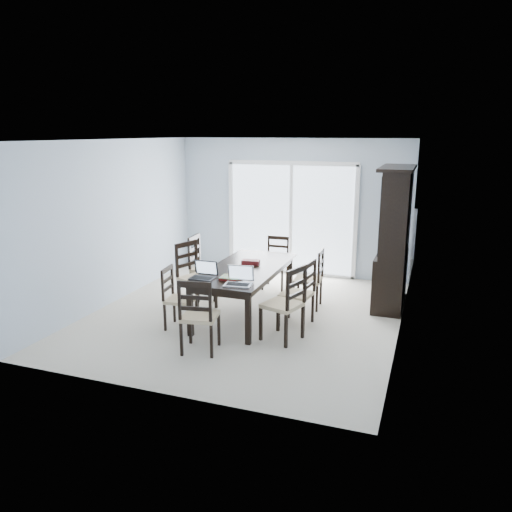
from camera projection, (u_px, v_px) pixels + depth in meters
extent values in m
plane|color=beige|center=(246.00, 315.00, 7.60)|extent=(5.00, 5.00, 0.00)
plane|color=white|center=(245.00, 140.00, 6.97)|extent=(5.00, 5.00, 0.00)
cube|color=#A9B9CA|center=(292.00, 207.00, 9.57)|extent=(4.50, 0.02, 2.60)
cube|color=#A9B9CA|center=(115.00, 222.00, 8.02)|extent=(0.02, 5.00, 2.60)
cube|color=#A9B9CA|center=(405.00, 242.00, 6.55)|extent=(0.02, 5.00, 2.60)
cube|color=gray|center=(303.00, 263.00, 10.81)|extent=(4.50, 2.00, 0.10)
cube|color=#99999E|center=(314.00, 228.00, 11.57)|extent=(4.50, 0.06, 1.10)
cube|color=black|center=(245.00, 269.00, 7.42)|extent=(1.00, 2.20, 0.04)
cube|color=black|center=(245.00, 272.00, 7.43)|extent=(0.88, 2.08, 0.10)
cube|color=black|center=(190.00, 312.00, 6.74)|extent=(0.07, 0.07, 0.69)
cube|color=black|center=(248.00, 319.00, 6.46)|extent=(0.07, 0.07, 0.69)
cube|color=black|center=(243.00, 273.00, 8.56)|extent=(0.07, 0.07, 0.69)
cube|color=black|center=(290.00, 278.00, 8.29)|extent=(0.07, 0.07, 0.69)
cube|color=black|center=(390.00, 279.00, 7.98)|extent=(0.45, 1.30, 0.85)
cube|color=black|center=(397.00, 212.00, 7.71)|extent=(0.38, 1.30, 1.30)
cube|color=black|center=(398.00, 168.00, 7.55)|extent=(0.50, 1.38, 0.05)
cube|color=black|center=(381.00, 216.00, 7.39)|extent=(0.02, 0.36, 1.18)
cube|color=black|center=(384.00, 212.00, 7.77)|extent=(0.02, 0.36, 1.18)
cube|color=black|center=(387.00, 208.00, 8.16)|extent=(0.02, 0.36, 1.18)
cube|color=silver|center=(291.00, 220.00, 9.61)|extent=(2.40, 0.02, 2.10)
cube|color=white|center=(292.00, 163.00, 9.33)|extent=(2.52, 0.05, 0.08)
cube|color=white|center=(291.00, 221.00, 9.59)|extent=(0.06, 0.05, 2.10)
cube|color=white|center=(290.00, 272.00, 9.84)|extent=(2.52, 0.05, 0.05)
cube|color=black|center=(174.00, 309.00, 7.27)|extent=(0.04, 0.04, 0.39)
cube|color=black|center=(165.00, 318.00, 6.94)|extent=(0.04, 0.04, 0.39)
cube|color=black|center=(197.00, 311.00, 7.19)|extent=(0.04, 0.04, 0.39)
cube|color=black|center=(188.00, 320.00, 6.87)|extent=(0.04, 0.04, 0.39)
cube|color=tan|center=(181.00, 300.00, 7.01)|extent=(0.42, 0.42, 0.05)
cube|color=black|center=(198.00, 289.00, 8.10)|extent=(0.05, 0.05, 0.46)
cube|color=black|center=(179.00, 295.00, 7.79)|extent=(0.05, 0.05, 0.46)
cube|color=black|center=(216.00, 294.00, 7.85)|extent=(0.05, 0.05, 0.46)
cube|color=black|center=(197.00, 300.00, 7.54)|extent=(0.05, 0.05, 0.46)
cube|color=tan|center=(197.00, 279.00, 7.76)|extent=(0.58, 0.58, 0.05)
cube|color=black|center=(201.00, 279.00, 8.63)|extent=(0.04, 0.04, 0.46)
cube|color=black|center=(191.00, 286.00, 8.25)|extent=(0.04, 0.04, 0.46)
cube|color=black|center=(223.00, 281.00, 8.52)|extent=(0.04, 0.04, 0.46)
cube|color=black|center=(214.00, 288.00, 8.14)|extent=(0.04, 0.04, 0.46)
cube|color=tan|center=(207.00, 269.00, 8.32)|extent=(0.48, 0.48, 0.05)
cube|color=black|center=(286.00, 331.00, 6.38)|extent=(0.05, 0.05, 0.46)
cube|color=black|center=(303.00, 322.00, 6.69)|extent=(0.05, 0.05, 0.46)
cube|color=black|center=(261.00, 324.00, 6.62)|extent=(0.05, 0.05, 0.46)
cube|color=black|center=(278.00, 315.00, 6.93)|extent=(0.05, 0.05, 0.46)
cube|color=tan|center=(282.00, 305.00, 6.59)|extent=(0.56, 0.56, 0.05)
cube|color=black|center=(303.00, 317.00, 6.93)|extent=(0.04, 0.04, 0.43)
cube|color=black|center=(313.00, 308.00, 7.26)|extent=(0.04, 0.04, 0.43)
cube|color=black|center=(279.00, 312.00, 7.09)|extent=(0.04, 0.04, 0.43)
cube|color=black|center=(289.00, 304.00, 7.42)|extent=(0.04, 0.04, 0.43)
cube|color=tan|center=(296.00, 295.00, 7.12)|extent=(0.46, 0.46, 0.05)
cube|color=black|center=(317.00, 299.00, 7.68)|extent=(0.04, 0.04, 0.42)
cube|color=black|center=(321.00, 292.00, 8.02)|extent=(0.04, 0.04, 0.42)
cube|color=black|center=(293.00, 297.00, 7.78)|extent=(0.04, 0.04, 0.42)
cube|color=black|center=(298.00, 290.00, 8.12)|extent=(0.04, 0.04, 0.42)
cube|color=tan|center=(308.00, 280.00, 7.84)|extent=(0.43, 0.43, 0.05)
cube|color=black|center=(181.00, 339.00, 6.16)|extent=(0.04, 0.04, 0.43)
cube|color=black|center=(211.00, 342.00, 6.09)|extent=(0.04, 0.04, 0.43)
cube|color=black|center=(190.00, 328.00, 6.52)|extent=(0.04, 0.04, 0.43)
cube|color=black|center=(219.00, 330.00, 6.46)|extent=(0.04, 0.04, 0.43)
cube|color=tan|center=(200.00, 316.00, 6.25)|extent=(0.49, 0.49, 0.05)
cube|color=black|center=(287.00, 275.00, 8.97)|extent=(0.03, 0.03, 0.40)
cube|color=black|center=(268.00, 273.00, 9.08)|extent=(0.03, 0.03, 0.40)
cube|color=black|center=(282.00, 281.00, 8.64)|extent=(0.03, 0.03, 0.40)
cube|color=black|center=(263.00, 279.00, 8.75)|extent=(0.03, 0.03, 0.40)
cube|color=tan|center=(275.00, 265.00, 8.81)|extent=(0.40, 0.40, 0.05)
cube|color=black|center=(202.00, 278.00, 6.83)|extent=(0.34, 0.24, 0.02)
cube|color=silver|center=(202.00, 270.00, 6.80)|extent=(0.30, 0.05, 0.18)
cube|color=silver|center=(238.00, 285.00, 6.54)|extent=(0.39, 0.29, 0.02)
cube|color=silver|center=(238.00, 276.00, 6.51)|extent=(0.32, 0.08, 0.19)
cube|color=maroon|center=(230.00, 278.00, 6.79)|extent=(0.27, 0.22, 0.03)
cube|color=gold|center=(231.00, 277.00, 6.78)|extent=(0.29, 0.23, 0.01)
cube|color=black|center=(229.00, 283.00, 6.62)|extent=(0.11, 0.06, 0.01)
cube|color=#4F0F10|center=(251.00, 262.00, 7.58)|extent=(0.29, 0.17, 0.07)
cube|color=brown|center=(291.00, 239.00, 10.89)|extent=(2.01, 1.87, 0.86)
cube|color=#969696|center=(292.00, 219.00, 10.78)|extent=(2.07, 1.93, 0.06)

